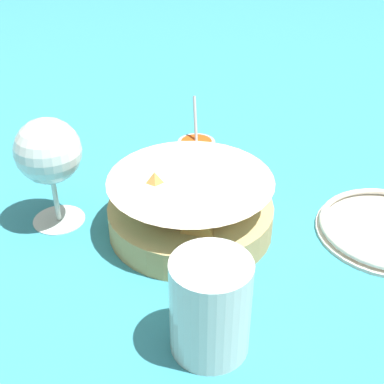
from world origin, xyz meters
TOP-DOWN VIEW (x-y plane):
  - ground_plane at (0.00, 0.00)m, footprint 4.00×4.00m
  - food_basket at (0.04, -0.00)m, footprint 0.23×0.23m
  - sauce_cup at (0.21, -0.03)m, footprint 0.07×0.06m
  - wine_glass at (0.08, 0.18)m, footprint 0.09×0.09m
  - beer_mug at (-0.17, 0.00)m, footprint 0.13×0.08m

SIDE VIEW (x-z plane):
  - ground_plane at x=0.00m, z-range 0.00..0.00m
  - sauce_cup at x=0.21m, z-range -0.03..0.08m
  - food_basket at x=0.04m, z-range -0.01..0.08m
  - beer_mug at x=-0.17m, z-range 0.00..0.11m
  - wine_glass at x=0.08m, z-range 0.03..0.19m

